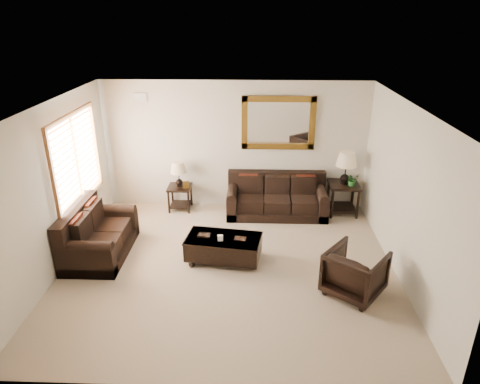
{
  "coord_description": "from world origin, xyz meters",
  "views": [
    {
      "loc": [
        0.41,
        -6.1,
        3.97
      ],
      "look_at": [
        0.18,
        0.6,
        1.11
      ],
      "focal_mm": 32.0,
      "sensor_mm": 36.0,
      "label": 1
    }
  ],
  "objects_px": {
    "end_table_right": "(345,174)",
    "sofa": "(277,200)",
    "coffee_table": "(224,246)",
    "end_table_left": "(179,179)",
    "armchair": "(355,270)",
    "loveseat": "(96,237)"
  },
  "relations": [
    {
      "from": "end_table_right",
      "to": "sofa",
      "type": "bearing_deg",
      "value": -177.47
    },
    {
      "from": "coffee_table",
      "to": "end_table_left",
      "type": "bearing_deg",
      "value": 126.56
    },
    {
      "from": "loveseat",
      "to": "end_table_right",
      "type": "bearing_deg",
      "value": -68.35
    },
    {
      "from": "end_table_right",
      "to": "coffee_table",
      "type": "xyz_separation_m",
      "value": [
        -2.37,
        -1.94,
        -0.61
      ]
    },
    {
      "from": "end_table_left",
      "to": "end_table_right",
      "type": "xyz_separation_m",
      "value": [
        3.44,
        -0.06,
        0.18
      ]
    },
    {
      "from": "loveseat",
      "to": "armchair",
      "type": "height_order",
      "value": "loveseat"
    },
    {
      "from": "end_table_right",
      "to": "armchair",
      "type": "relative_size",
      "value": 1.69
    },
    {
      "from": "end_table_left",
      "to": "end_table_right",
      "type": "bearing_deg",
      "value": -1.04
    },
    {
      "from": "end_table_left",
      "to": "armchair",
      "type": "bearing_deg",
      "value": -42.72
    },
    {
      "from": "end_table_left",
      "to": "coffee_table",
      "type": "bearing_deg",
      "value": -61.7
    },
    {
      "from": "sofa",
      "to": "coffee_table",
      "type": "bearing_deg",
      "value": -117.62
    },
    {
      "from": "end_table_left",
      "to": "armchair",
      "type": "relative_size",
      "value": 1.35
    },
    {
      "from": "sofa",
      "to": "armchair",
      "type": "bearing_deg",
      "value": -69.08
    },
    {
      "from": "armchair",
      "to": "end_table_right",
      "type": "bearing_deg",
      "value": -58.48
    },
    {
      "from": "sofa",
      "to": "end_table_right",
      "type": "height_order",
      "value": "end_table_right"
    },
    {
      "from": "coffee_table",
      "to": "armchair",
      "type": "xyz_separation_m",
      "value": [
        2.03,
        -0.87,
        0.13
      ]
    },
    {
      "from": "sofa",
      "to": "loveseat",
      "type": "xyz_separation_m",
      "value": [
        -3.21,
        -1.76,
        0.02
      ]
    },
    {
      "from": "sofa",
      "to": "end_table_right",
      "type": "distance_m",
      "value": 1.5
    },
    {
      "from": "end_table_left",
      "to": "loveseat",
      "type": "bearing_deg",
      "value": -121.41
    },
    {
      "from": "coffee_table",
      "to": "end_table_right",
      "type": "bearing_deg",
      "value": 47.55
    },
    {
      "from": "end_table_right",
      "to": "armchair",
      "type": "xyz_separation_m",
      "value": [
        -0.34,
        -2.81,
        -0.48
      ]
    },
    {
      "from": "end_table_left",
      "to": "end_table_right",
      "type": "distance_m",
      "value": 3.45
    }
  ]
}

